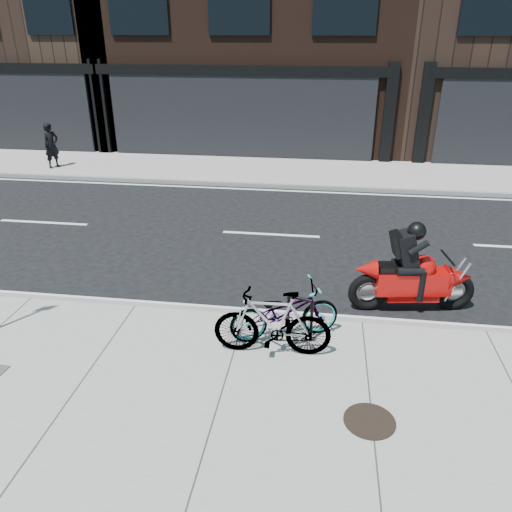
# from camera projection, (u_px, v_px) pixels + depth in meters

# --- Properties ---
(ground) EXTENTS (120.00, 120.00, 0.00)m
(ground) POSITION_uv_depth(u_px,v_px,m) (260.00, 270.00, 10.52)
(ground) COLOR black
(ground) RESTS_ON ground
(sidewalk_near) EXTENTS (60.00, 6.00, 0.13)m
(sidewalk_near) POSITION_uv_depth(u_px,v_px,m) (206.00, 448.00, 6.00)
(sidewalk_near) COLOR gray
(sidewalk_near) RESTS_ON ground
(sidewalk_far) EXTENTS (60.00, 3.50, 0.13)m
(sidewalk_far) POSITION_uv_depth(u_px,v_px,m) (289.00, 171.00, 17.47)
(sidewalk_far) COLOR gray
(sidewalk_far) RESTS_ON ground
(bike_rack) EXTENTS (0.42, 0.18, 0.74)m
(bike_rack) POSITION_uv_depth(u_px,v_px,m) (300.00, 314.00, 7.83)
(bike_rack) COLOR black
(bike_rack) RESTS_ON sidewalk_near
(bicycle_front) EXTENTS (1.87, 1.20, 0.93)m
(bicycle_front) POSITION_uv_depth(u_px,v_px,m) (285.00, 312.00, 7.85)
(bicycle_front) COLOR gray
(bicycle_front) RESTS_ON sidewalk_near
(bicycle_rear) EXTENTS (1.78, 0.56, 1.06)m
(bicycle_rear) POSITION_uv_depth(u_px,v_px,m) (272.00, 323.00, 7.43)
(bicycle_rear) COLOR gray
(bicycle_rear) RESTS_ON sidewalk_near
(motorcycle) EXTENTS (2.26, 0.70, 1.69)m
(motorcycle) POSITION_uv_depth(u_px,v_px,m) (419.00, 275.00, 8.79)
(motorcycle) COLOR black
(motorcycle) RESTS_ON ground
(pedestrian) EXTENTS (0.59, 0.67, 1.55)m
(pedestrian) POSITION_uv_depth(u_px,v_px,m) (51.00, 145.00, 17.40)
(pedestrian) COLOR black
(pedestrian) RESTS_ON sidewalk_far
(manhole_cover) EXTENTS (0.87, 0.87, 0.02)m
(manhole_cover) POSITION_uv_depth(u_px,v_px,m) (369.00, 421.00, 6.30)
(manhole_cover) COLOR black
(manhole_cover) RESTS_ON sidewalk_near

